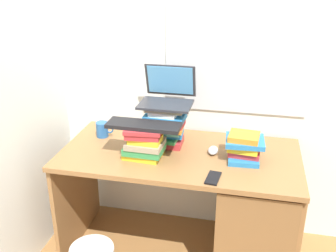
# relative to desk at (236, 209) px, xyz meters

# --- Properties ---
(ground_plane) EXTENTS (6.00, 6.00, 0.00)m
(ground_plane) POSITION_rel_desk_xyz_m (-0.36, 0.03, -0.40)
(ground_plane) COLOR olive
(wall_back) EXTENTS (6.00, 0.06, 2.60)m
(wall_back) POSITION_rel_desk_xyz_m (-0.36, 0.42, 0.90)
(wall_back) COLOR silver
(wall_back) RESTS_ON ground
(wall_left) EXTENTS (0.05, 6.00, 2.60)m
(wall_left) POSITION_rel_desk_xyz_m (-1.28, 0.03, 0.90)
(wall_left) COLOR silver
(wall_left) RESTS_ON ground
(desk) EXTENTS (1.42, 0.70, 0.73)m
(desk) POSITION_rel_desk_xyz_m (0.00, 0.00, 0.00)
(desk) COLOR olive
(desk) RESTS_ON ground
(book_stack_tall) EXTENTS (0.25, 0.20, 0.26)m
(book_stack_tall) POSITION_rel_desk_xyz_m (-0.47, 0.12, 0.46)
(book_stack_tall) COLOR #B22D33
(book_stack_tall) RESTS_ON desk
(book_stack_keyboard_riser) EXTENTS (0.23, 0.20, 0.19)m
(book_stack_keyboard_riser) POSITION_rel_desk_xyz_m (-0.55, -0.08, 0.42)
(book_stack_keyboard_riser) COLOR yellow
(book_stack_keyboard_riser) RESTS_ON desk
(book_stack_side) EXTENTS (0.23, 0.21, 0.16)m
(book_stack_side) POSITION_rel_desk_xyz_m (0.01, 0.02, 0.41)
(book_stack_side) COLOR #2672B2
(book_stack_side) RESTS_ON desk
(laptop) EXTENTS (0.31, 0.28, 0.22)m
(laptop) POSITION_rel_desk_xyz_m (-0.47, 0.18, 0.64)
(laptop) COLOR #2D2D33
(laptop) RESTS_ON book_stack_tall
(keyboard) EXTENTS (0.42, 0.14, 0.02)m
(keyboard) POSITION_rel_desk_xyz_m (-0.55, -0.08, 0.53)
(keyboard) COLOR black
(keyboard) RESTS_ON book_stack_keyboard_riser
(computer_mouse) EXTENTS (0.06, 0.10, 0.04)m
(computer_mouse) POSITION_rel_desk_xyz_m (-0.16, 0.06, 0.35)
(computer_mouse) COLOR #A5A8AD
(computer_mouse) RESTS_ON desk
(mug) EXTENTS (0.12, 0.08, 0.10)m
(mug) POSITION_rel_desk_xyz_m (-0.89, 0.15, 0.38)
(mug) COLOR #265999
(mug) RESTS_ON desk
(cell_phone) EXTENTS (0.08, 0.14, 0.01)m
(cell_phone) POSITION_rel_desk_xyz_m (-0.13, -0.24, 0.34)
(cell_phone) COLOR black
(cell_phone) RESTS_ON desk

